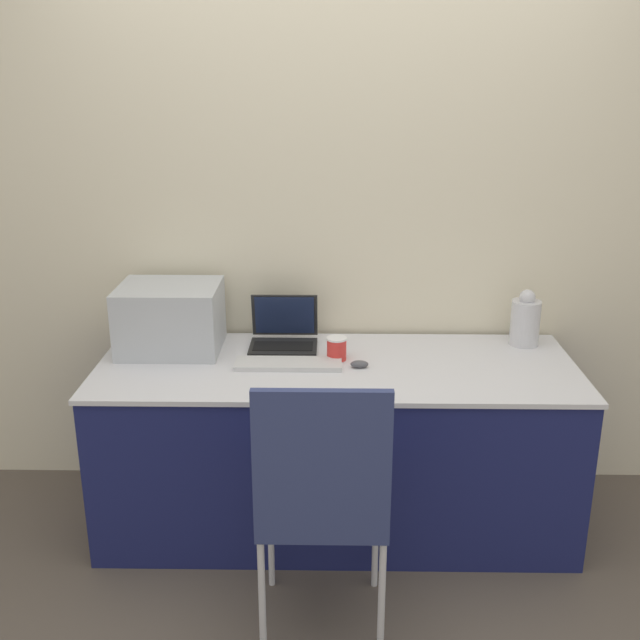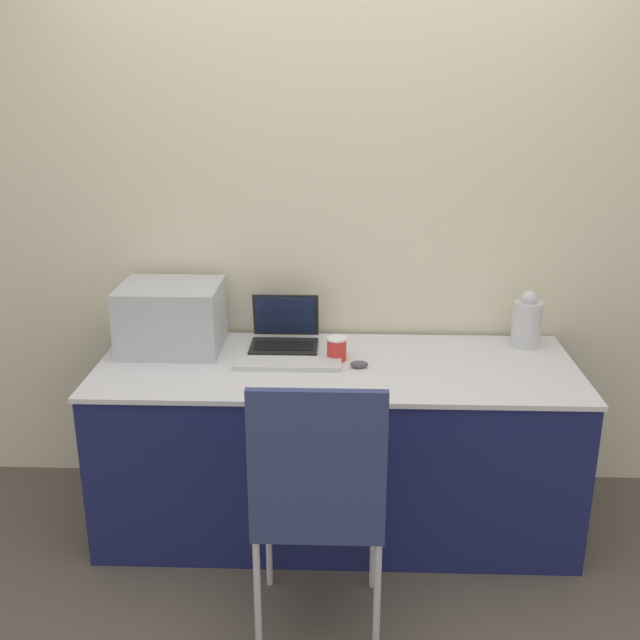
% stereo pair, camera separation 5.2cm
% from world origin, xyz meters
% --- Properties ---
extents(ground_plane, '(14.00, 14.00, 0.00)m').
position_xyz_m(ground_plane, '(0.00, 0.00, 0.00)').
color(ground_plane, brown).
extents(wall_back, '(8.00, 0.05, 2.60)m').
position_xyz_m(wall_back, '(0.00, 0.79, 1.30)').
color(wall_back, beige).
rests_on(wall_back, ground_plane).
extents(table, '(1.97, 0.75, 0.74)m').
position_xyz_m(table, '(0.00, 0.36, 0.37)').
color(table, '#191E51').
rests_on(table, ground_plane).
extents(printer, '(0.43, 0.35, 0.29)m').
position_xyz_m(printer, '(-0.71, 0.53, 0.89)').
color(printer, '#B2B7BC').
rests_on(printer, table).
extents(laptop_left, '(0.29, 0.25, 0.21)m').
position_xyz_m(laptop_left, '(-0.23, 0.58, 0.79)').
color(laptop_left, black).
rests_on(laptop_left, table).
extents(external_keyboard, '(0.44, 0.13, 0.02)m').
position_xyz_m(external_keyboard, '(-0.20, 0.34, 0.75)').
color(external_keyboard, silver).
rests_on(external_keyboard, table).
extents(coffee_cup, '(0.08, 0.08, 0.10)m').
position_xyz_m(coffee_cup, '(-0.00, 0.42, 0.79)').
color(coffee_cup, red).
rests_on(coffee_cup, table).
extents(mouse, '(0.07, 0.04, 0.03)m').
position_xyz_m(mouse, '(0.09, 0.33, 0.75)').
color(mouse, '#4C4C51').
rests_on(mouse, table).
extents(metal_pitcher, '(0.13, 0.13, 0.25)m').
position_xyz_m(metal_pitcher, '(0.83, 0.61, 0.85)').
color(metal_pitcher, silver).
rests_on(metal_pitcher, table).
extents(chair, '(0.43, 0.40, 0.99)m').
position_xyz_m(chair, '(-0.05, -0.35, 0.57)').
color(chair, navy).
rests_on(chair, ground_plane).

